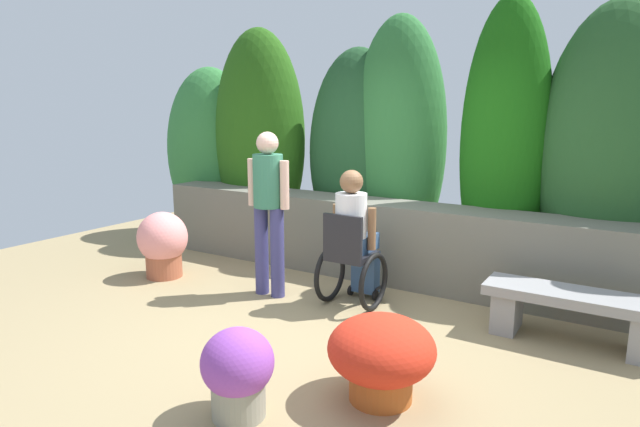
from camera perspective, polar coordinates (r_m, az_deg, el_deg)
ground_plane at (r=4.75m, az=-0.92°, el=-12.40°), size 10.15×10.15×0.00m
stone_retaining_wall at (r=6.01m, az=7.76°, el=-3.00°), size 6.26×0.55×0.87m
hedge_backdrop at (r=6.59m, az=7.31°, el=6.90°), size 7.66×1.15×3.03m
stone_bench at (r=4.89m, az=25.21°, el=-9.22°), size 1.38×0.43×0.44m
person_in_wheelchair at (r=5.18m, az=3.57°, el=-3.11°), size 0.53×0.66×1.33m
person_standing_companion at (r=5.39m, az=-5.48°, el=1.16°), size 0.49×0.30×1.67m
flower_pot_purple_near at (r=6.33m, az=-16.33°, el=-3.04°), size 0.56×0.56×0.75m
flower_pot_terracotta_by_wall at (r=3.65m, az=6.53°, el=-14.65°), size 0.71×0.71×0.57m
flower_pot_red_accent at (r=3.49m, az=-8.72°, el=-16.18°), size 0.46×0.46×0.57m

